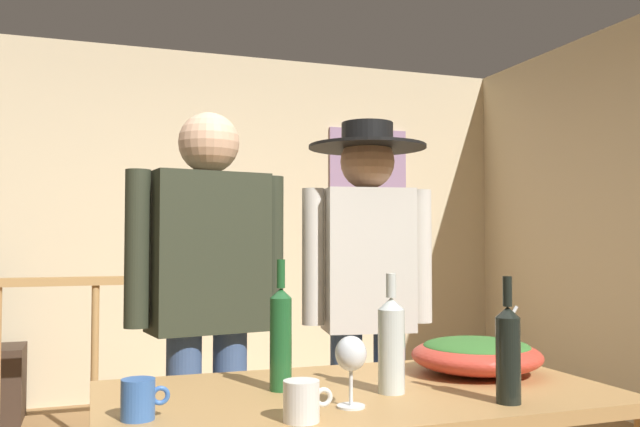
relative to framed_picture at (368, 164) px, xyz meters
name	(u,v)px	position (x,y,z in m)	size (l,w,h in m)	color
back_wall	(167,222)	(-1.65, 0.06, -0.50)	(5.68, 0.10, 2.65)	beige
framed_picture	(368,164)	(0.00, 0.00, 0.00)	(0.69, 0.03, 0.59)	#9E7BA0
stair_railing	(32,339)	(-2.51, -1.03, -1.20)	(2.67, 0.10, 1.02)	#B2844C
serving_table	(359,414)	(-1.46, -3.31, -1.16)	(1.49, 0.79, 0.74)	#B2844C
salad_bowl	(476,354)	(-1.00, -3.21, -1.02)	(0.43, 0.43, 0.22)	#CC3D2D
wine_glass	(351,356)	(-1.56, -3.49, -0.95)	(0.08, 0.08, 0.19)	silver
wine_bottle_dark	(508,352)	(-1.14, -3.59, -0.95)	(0.07, 0.07, 0.34)	black
wine_bottle_clear	(391,343)	(-1.38, -3.38, -0.94)	(0.08, 0.08, 0.34)	silver
wine_bottle_green	(281,337)	(-1.68, -3.24, -0.93)	(0.06, 0.06, 0.38)	#1E5628
mug_white	(302,401)	(-1.72, -3.58, -1.04)	(0.12, 0.09, 0.10)	white
mug_blue	(139,399)	(-2.09, -3.43, -1.04)	(0.12, 0.08, 0.10)	#3866B2
person_standing_left	(208,290)	(-1.79, -2.62, -0.83)	(0.61, 0.29, 1.67)	#3D5684
person_standing_right	(368,286)	(-1.13, -2.62, -0.83)	(0.54, 0.49, 1.67)	#3D5684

